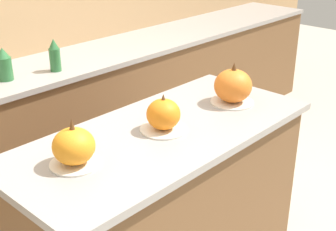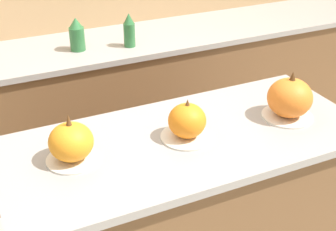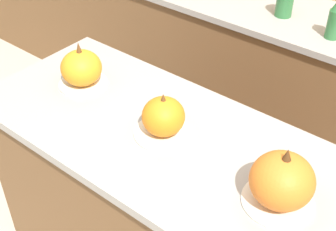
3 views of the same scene
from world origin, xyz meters
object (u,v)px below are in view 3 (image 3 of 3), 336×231
at_px(pumpkin_cake_center, 163,118).
at_px(bottle_short, 335,19).
at_px(pumpkin_cake_left, 81,69).
at_px(pumpkin_cake_right, 282,182).

xyz_separation_m(pumpkin_cake_center, bottle_short, (0.17, 1.09, 0.02)).
xyz_separation_m(pumpkin_cake_left, pumpkin_cake_center, (0.47, -0.04, -0.00)).
bearing_deg(pumpkin_cake_left, bottle_short, 58.94).
bearing_deg(pumpkin_cake_left, pumpkin_cake_center, -4.88).
bearing_deg(pumpkin_cake_center, bottle_short, 81.30).
xyz_separation_m(pumpkin_cake_right, bottle_short, (-0.31, 1.12, 0.00)).
height_order(pumpkin_cake_left, bottle_short, bottle_short).
xyz_separation_m(pumpkin_cake_left, bottle_short, (0.63, 1.05, 0.02)).
relative_size(pumpkin_cake_center, pumpkin_cake_right, 0.96).
relative_size(pumpkin_cake_center, bottle_short, 1.06).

